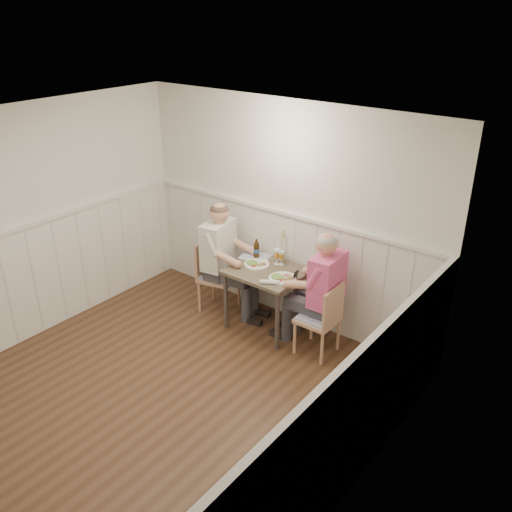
# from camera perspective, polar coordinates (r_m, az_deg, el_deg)

# --- Properties ---
(ground_plane) EXTENTS (4.50, 4.50, 0.00)m
(ground_plane) POSITION_cam_1_polar(r_m,az_deg,el_deg) (5.47, -11.30, -15.36)
(ground_plane) COLOR #452B19
(room_shell) EXTENTS (4.04, 4.54, 2.60)m
(room_shell) POSITION_cam_1_polar(r_m,az_deg,el_deg) (4.64, -12.88, -0.97)
(room_shell) COLOR white
(room_shell) RESTS_ON ground
(wainscot) EXTENTS (4.00, 4.49, 1.34)m
(wainscot) POSITION_cam_1_polar(r_m,az_deg,el_deg) (5.44, -6.52, -6.28)
(wainscot) COLOR silver
(wainscot) RESTS_ON ground
(dining_table) EXTENTS (0.84, 0.70, 0.75)m
(dining_table) POSITION_cam_1_polar(r_m,az_deg,el_deg) (6.20, 1.13, -2.35)
(dining_table) COLOR #4D3F32
(dining_table) RESTS_ON ground
(chair_right) EXTENTS (0.40, 0.40, 0.85)m
(chair_right) POSITION_cam_1_polar(r_m,az_deg,el_deg) (5.86, 6.96, -6.39)
(chair_right) COLOR tan
(chair_right) RESTS_ON ground
(chair_left) EXTENTS (0.51, 0.51, 0.90)m
(chair_left) POSITION_cam_1_polar(r_m,az_deg,el_deg) (6.68, -4.37, -1.75)
(chair_left) COLOR tan
(chair_left) RESTS_ON ground
(man_in_pink) EXTENTS (0.66, 0.46, 1.41)m
(man_in_pink) POSITION_cam_1_polar(r_m,az_deg,el_deg) (5.90, 6.98, -4.71)
(man_in_pink) COLOR #3F3F47
(man_in_pink) RESTS_ON ground
(diner_cream) EXTENTS (0.72, 0.51, 1.44)m
(diner_cream) POSITION_cam_1_polar(r_m,az_deg,el_deg) (6.57, -3.60, -1.11)
(diner_cream) COLOR #3F3F47
(diner_cream) RESTS_ON ground
(plate_man) EXTENTS (0.31, 0.31, 0.08)m
(plate_man) POSITION_cam_1_polar(r_m,az_deg,el_deg) (5.94, 2.71, -2.24)
(plate_man) COLOR white
(plate_man) RESTS_ON dining_table
(plate_diner) EXTENTS (0.29, 0.29, 0.07)m
(plate_diner) POSITION_cam_1_polar(r_m,az_deg,el_deg) (6.24, -0.09, -0.78)
(plate_diner) COLOR white
(plate_diner) RESTS_ON dining_table
(beer_glass_a) EXTENTS (0.07, 0.07, 0.17)m
(beer_glass_a) POSITION_cam_1_polar(r_m,az_deg,el_deg) (6.22, 2.70, 0.04)
(beer_glass_a) COLOR silver
(beer_glass_a) RESTS_ON dining_table
(beer_glass_b) EXTENTS (0.08, 0.08, 0.19)m
(beer_glass_b) POSITION_cam_1_polar(r_m,az_deg,el_deg) (6.22, 2.21, 0.19)
(beer_glass_b) COLOR silver
(beer_glass_b) RESTS_ON dining_table
(beer_bottle) EXTENTS (0.07, 0.07, 0.24)m
(beer_bottle) POSITION_cam_1_polar(r_m,az_deg,el_deg) (6.40, 0.05, 0.70)
(beer_bottle) COLOR #321F09
(beer_bottle) RESTS_ON dining_table
(rolled_napkin) EXTENTS (0.21, 0.15, 0.05)m
(rolled_napkin) POSITION_cam_1_polar(r_m,az_deg,el_deg) (5.84, 1.44, -2.76)
(rolled_napkin) COLOR white
(rolled_napkin) RESTS_ON dining_table
(grass_vase) EXTENTS (0.05, 0.05, 0.41)m
(grass_vase) POSITION_cam_1_polar(r_m,az_deg,el_deg) (6.31, 2.64, 1.11)
(grass_vase) COLOR silver
(grass_vase) RESTS_ON dining_table
(gingham_mat) EXTENTS (0.39, 0.34, 0.01)m
(gingham_mat) POSITION_cam_1_polar(r_m,az_deg,el_deg) (6.46, -0.08, -0.06)
(gingham_mat) COLOR #6070A6
(gingham_mat) RESTS_ON dining_table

